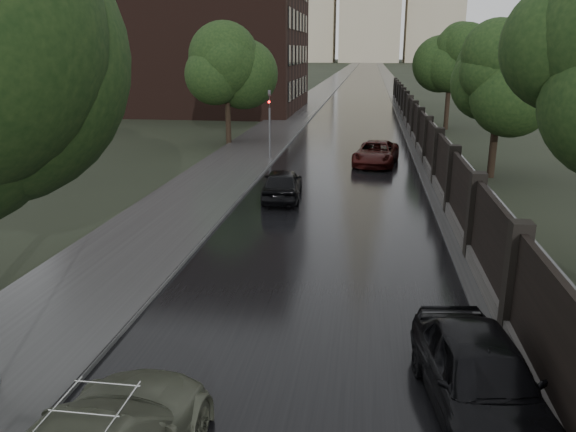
# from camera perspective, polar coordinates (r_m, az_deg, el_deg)

# --- Properties ---
(road) EXTENTS (8.00, 420.00, 0.02)m
(road) POSITION_cam_1_polar(r_m,az_deg,el_deg) (196.95, 7.99, 14.56)
(road) COLOR black
(road) RESTS_ON ground
(sidewalk_left) EXTENTS (4.00, 420.00, 0.16)m
(sidewalk_left) POSITION_cam_1_polar(r_m,az_deg,el_deg) (197.08, 6.19, 14.64)
(sidewalk_left) COLOR #2D2D2D
(sidewalk_left) RESTS_ON ground
(verge_right) EXTENTS (3.00, 420.00, 0.08)m
(verge_right) POSITION_cam_1_polar(r_m,az_deg,el_deg) (196.99, 9.65, 14.50)
(verge_right) COLOR #2D2D2D
(verge_right) RESTS_ON ground
(fence_right) EXTENTS (0.45, 75.72, 2.70)m
(fence_right) POSITION_cam_1_polar(r_m,az_deg,el_deg) (39.34, 13.00, 8.56)
(fence_right) COLOR #383533
(fence_right) RESTS_ON ground
(tree_left_far) EXTENTS (4.25, 4.25, 7.39)m
(tree_left_far) POSITION_cam_1_polar(r_m,az_deg,el_deg) (38.02, -6.27, 15.02)
(tree_left_far) COLOR black
(tree_left_far) RESTS_ON ground
(tree_right_b) EXTENTS (4.08, 4.08, 7.01)m
(tree_right_b) POSITION_cam_1_polar(r_m,az_deg,el_deg) (29.53, 20.79, 13.12)
(tree_right_b) COLOR black
(tree_right_b) RESTS_ON ground
(tree_right_c) EXTENTS (4.08, 4.08, 7.01)m
(tree_right_c) POSITION_cam_1_polar(r_m,az_deg,el_deg) (47.27, 16.17, 14.41)
(tree_right_c) COLOR black
(tree_right_c) RESTS_ON ground
(traffic_light) EXTENTS (0.16, 0.32, 4.00)m
(traffic_light) POSITION_cam_1_polar(r_m,az_deg,el_deg) (32.55, -1.88, 9.86)
(traffic_light) COLOR #59595E
(traffic_light) RESTS_ON ground
(brick_building) EXTENTS (24.00, 18.00, 20.00)m
(brick_building) POSITION_cam_1_polar(r_m,az_deg,el_deg) (62.05, -10.66, 19.79)
(brick_building) COLOR black
(brick_building) RESTS_ON ground
(hatchback_left) EXTENTS (1.88, 4.08, 1.36)m
(hatchback_left) POSITION_cam_1_polar(r_m,az_deg,el_deg) (23.98, -0.58, 3.28)
(hatchback_left) COLOR black
(hatchback_left) RESTS_ON ground
(car_right_near) EXTENTS (2.34, 4.62, 1.51)m
(car_right_near) POSITION_cam_1_polar(r_m,az_deg,el_deg) (10.59, 18.99, -15.19)
(car_right_near) COLOR black
(car_right_near) RESTS_ON ground
(car_right_far) EXTENTS (2.80, 4.97, 1.31)m
(car_right_far) POSITION_cam_1_polar(r_m,az_deg,el_deg) (31.76, 8.94, 6.32)
(car_right_far) COLOR black
(car_right_far) RESTS_ON ground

